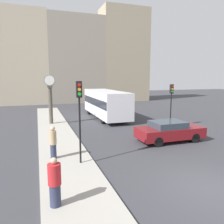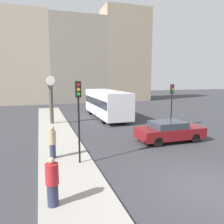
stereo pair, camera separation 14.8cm
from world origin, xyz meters
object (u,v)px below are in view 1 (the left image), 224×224
at_px(sedan_car, 169,131).
at_px(traffic_light_near, 79,105).
at_px(pedestrian_red_top, 55,182).
at_px(traffic_light_far, 171,97).
at_px(pedestrian_tan_coat, 53,142).
at_px(bus_distant, 105,102).
at_px(street_clock, 50,100).

relative_size(sedan_car, traffic_light_near, 1.12).
distance_m(sedan_car, pedestrian_red_top, 9.54).
bearing_deg(traffic_light_far, pedestrian_tan_coat, -156.14).
distance_m(traffic_light_near, traffic_light_far, 10.24).
height_order(bus_distant, pedestrian_red_top, bus_distant).
xyz_separation_m(sedan_car, traffic_light_far, (2.30, 3.33, 1.94)).
distance_m(bus_distant, pedestrian_tan_coat, 12.42).
height_order(traffic_light_near, traffic_light_far, traffic_light_near).
xyz_separation_m(bus_distant, traffic_light_far, (3.75, -6.39, 1.01)).
xyz_separation_m(sedan_car, traffic_light_near, (-6.39, -2.07, 2.23)).
relative_size(sedan_car, pedestrian_red_top, 2.72).
distance_m(bus_distant, traffic_light_far, 7.48).
relative_size(sedan_car, street_clock, 1.02).
xyz_separation_m(bus_distant, pedestrian_tan_coat, (-6.15, -10.77, -0.68)).
relative_size(traffic_light_near, street_clock, 0.91).
height_order(bus_distant, traffic_light_far, traffic_light_far).
bearing_deg(pedestrian_tan_coat, traffic_light_far, 23.86).
height_order(bus_distant, street_clock, street_clock).
distance_m(traffic_light_far, pedestrian_tan_coat, 10.96).
bearing_deg(street_clock, pedestrian_tan_coat, -92.84).
xyz_separation_m(traffic_light_far, street_clock, (-9.45, 4.68, -0.42)).
bearing_deg(pedestrian_tan_coat, pedestrian_red_top, -93.33).
distance_m(street_clock, pedestrian_tan_coat, 9.16).
distance_m(sedan_car, street_clock, 10.84).
height_order(sedan_car, traffic_light_near, traffic_light_near).
bearing_deg(pedestrian_red_top, traffic_light_far, 40.75).
height_order(sedan_car, traffic_light_far, traffic_light_far).
distance_m(traffic_light_near, pedestrian_tan_coat, 2.53).
height_order(traffic_light_far, street_clock, street_clock).
bearing_deg(bus_distant, traffic_light_near, -112.73).
distance_m(pedestrian_red_top, pedestrian_tan_coat, 4.38).
relative_size(traffic_light_near, traffic_light_far, 1.07).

